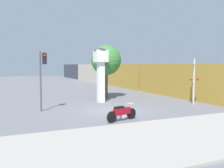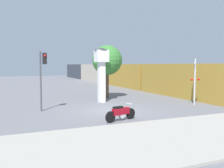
{
  "view_description": "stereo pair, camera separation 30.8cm",
  "coord_description": "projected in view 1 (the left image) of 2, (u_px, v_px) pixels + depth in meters",
  "views": [
    {
      "loc": [
        -7.16,
        -15.98,
        3.28
      ],
      "look_at": [
        0.38,
        0.79,
        1.87
      ],
      "focal_mm": 40.0,
      "sensor_mm": 36.0,
      "label": 1
    },
    {
      "loc": [
        -6.88,
        -16.1,
        3.28
      ],
      "look_at": [
        0.38,
        0.79,
        1.87
      ],
      "focal_mm": 40.0,
      "sensor_mm": 36.0,
      "label": 2
    }
  ],
  "objects": [
    {
      "name": "ground_plane",
      "position": [
        112.0,
        111.0,
        17.71
      ],
      "size": [
        120.0,
        120.0,
        0.0
      ],
      "primitive_type": "plane",
      "color": "slate"
    },
    {
      "name": "sidewalk_strip",
      "position": [
        175.0,
        136.0,
        11.3
      ],
      "size": [
        36.0,
        6.0,
        0.1
      ],
      "color": "#9E998E",
      "rests_on": "ground_plane"
    },
    {
      "name": "motorcycle",
      "position": [
        122.0,
        113.0,
        14.61
      ],
      "size": [
        2.18,
        0.8,
        0.99
      ],
      "rotation": [
        0.0,
        0.0,
        0.29
      ],
      "color": "black",
      "rests_on": "ground_plane"
    },
    {
      "name": "clock_tower",
      "position": [
        101.0,
        66.0,
        21.72
      ],
      "size": [
        1.26,
        1.26,
        4.78
      ],
      "color": "white",
      "rests_on": "ground_plane"
    },
    {
      "name": "freight_train",
      "position": [
        107.0,
        74.0,
        44.14
      ],
      "size": [
        2.8,
        53.51,
        3.4
      ],
      "color": "olive",
      "rests_on": "ground_plane"
    },
    {
      "name": "traffic_light",
      "position": [
        43.0,
        70.0,
        17.47
      ],
      "size": [
        0.5,
        0.35,
        4.23
      ],
      "color": "#47474C",
      "rests_on": "ground_plane"
    },
    {
      "name": "railroad_crossing_signal",
      "position": [
        194.0,
        80.0,
        20.62
      ],
      "size": [
        0.9,
        0.82,
        3.79
      ],
      "color": "#B7B7BC",
      "rests_on": "ground_plane"
    },
    {
      "name": "street_tree",
      "position": [
        106.0,
        60.0,
        24.34
      ],
      "size": [
        2.92,
        2.92,
        5.21
      ],
      "color": "brown",
      "rests_on": "ground_plane"
    }
  ]
}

